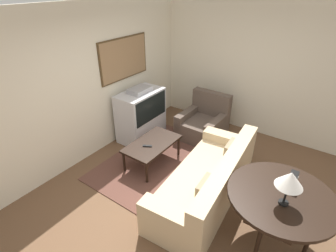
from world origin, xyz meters
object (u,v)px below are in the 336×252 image
at_px(couch, 208,182).
at_px(armchair, 203,124).
at_px(mantel_clock, 293,180).
at_px(coffee_table, 152,145).
at_px(tv, 141,115).
at_px(console_table, 281,199).
at_px(table_lamp, 290,180).

distance_m(couch, armchair, 1.82).
bearing_deg(mantel_clock, couch, 89.63).
bearing_deg(mantel_clock, coffee_table, 85.29).
height_order(tv, coffee_table, tv).
xyz_separation_m(console_table, mantel_clock, (0.22, -0.04, 0.15)).
relative_size(coffee_table, mantel_clock, 5.89).
relative_size(couch, mantel_clock, 13.03).
distance_m(tv, coffee_table, 0.98).
xyz_separation_m(tv, armchair, (0.78, -1.05, -0.24)).
relative_size(armchair, table_lamp, 2.07).
bearing_deg(mantel_clock, armchair, 52.07).
xyz_separation_m(console_table, table_lamp, (-0.13, -0.04, 0.40)).
relative_size(armchair, coffee_table, 0.87).
bearing_deg(couch, tv, -116.40).
bearing_deg(tv, couch, -111.69).
distance_m(coffee_table, mantel_clock, 2.36).
distance_m(tv, mantel_clock, 3.19).
relative_size(couch, console_table, 1.85).
relative_size(table_lamp, mantel_clock, 2.47).
xyz_separation_m(tv, couch, (-0.79, -1.98, -0.23)).
bearing_deg(coffee_table, table_lamp, -103.23).
height_order(armchair, coffee_table, armchair).
bearing_deg(tv, armchair, -53.39).
distance_m(couch, table_lamp, 1.42).
height_order(tv, couch, tv).
distance_m(coffee_table, table_lamp, 2.48).
distance_m(coffee_table, console_table, 2.32).
bearing_deg(couch, armchair, -153.92).
bearing_deg(tv, mantel_clock, -104.53).
bearing_deg(console_table, couch, 77.73).
relative_size(tv, mantel_clock, 6.25).
bearing_deg(table_lamp, armchair, 46.36).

